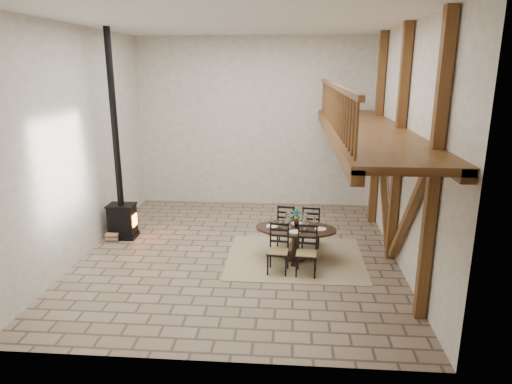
# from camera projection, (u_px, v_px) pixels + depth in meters

# --- Properties ---
(ground) EXTENTS (8.00, 8.00, 0.00)m
(ground) POSITION_uv_depth(u_px,v_px,m) (240.00, 253.00, 10.48)
(ground) COLOR #907660
(ground) RESTS_ON ground
(room_shell) EXTENTS (7.02, 8.02, 5.01)m
(room_shell) POSITION_uv_depth(u_px,v_px,m) (294.00, 122.00, 9.58)
(room_shell) COLOR white
(room_shell) RESTS_ON ground
(rug) EXTENTS (3.00, 2.50, 0.02)m
(rug) POSITION_uv_depth(u_px,v_px,m) (295.00, 258.00, 10.17)
(rug) COLOR tan
(rug) RESTS_ON ground
(dining_table) EXTENTS (1.86, 2.05, 1.14)m
(dining_table) POSITION_uv_depth(u_px,v_px,m) (296.00, 241.00, 10.06)
(dining_table) COLOR black
(dining_table) RESTS_ON ground
(wood_stove) EXTENTS (0.67, 0.51, 5.00)m
(wood_stove) POSITION_uv_depth(u_px,v_px,m) (120.00, 194.00, 11.13)
(wood_stove) COLOR black
(wood_stove) RESTS_ON ground
(log_basket) EXTENTS (0.53, 0.53, 0.43)m
(log_basket) POSITION_uv_depth(u_px,v_px,m) (126.00, 222.00, 11.97)
(log_basket) COLOR brown
(log_basket) RESTS_ON ground
(log_stack) EXTENTS (0.31, 0.42, 0.21)m
(log_stack) POSITION_uv_depth(u_px,v_px,m) (114.00, 235.00, 11.27)
(log_stack) COLOR tan
(log_stack) RESTS_ON ground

